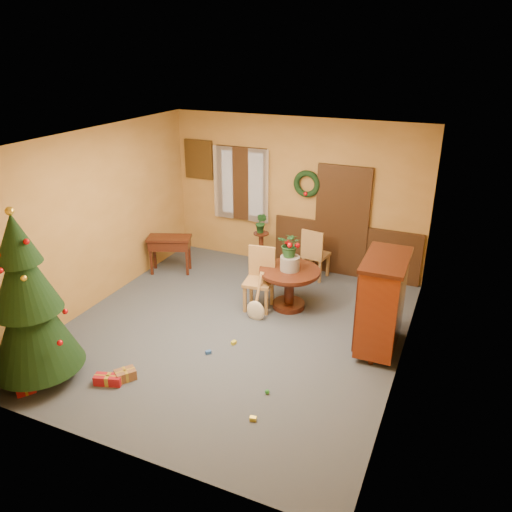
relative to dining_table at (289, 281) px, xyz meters
The scene contains 21 objects.
room_envelope 1.82m from the dining_table, 101.43° to the left, with size 5.50×5.50×5.50m.
dining_table is the anchor object (origin of this frame).
urn 0.32m from the dining_table, 116.57° to the right, with size 0.32×0.32×0.23m, color slate.
centerpiece_plant 0.65m from the dining_table, 116.57° to the right, with size 0.38×0.33×0.42m, color #1E4C23.
chair_near 0.49m from the dining_table, 161.24° to the right, with size 0.51×0.51×1.04m.
chair_far 1.23m from the dining_table, 88.27° to the left, with size 0.49×0.49×0.99m.
guitar 0.70m from the dining_table, 120.78° to the right, with size 0.31×0.15×0.73m, color beige, non-canonical shape.
plant_stand 1.61m from the dining_table, 129.97° to the left, with size 0.29×0.29×0.76m.
stand_plant 1.68m from the dining_table, 129.97° to the left, with size 0.22×0.18×0.41m, color #19471E.
christmas_tree 3.95m from the dining_table, 126.60° to the right, with size 1.15×1.15×2.37m.
writing_desk 2.62m from the dining_table, behind, with size 0.90×0.67×0.72m.
sideboard 1.74m from the dining_table, 21.15° to the right, with size 0.61×1.12×1.42m.
gift_a 3.68m from the dining_table, 136.92° to the right, with size 0.41×0.37×0.18m.
gift_b 4.15m from the dining_table, 123.97° to the right, with size 0.32×0.32×0.23m.
gift_c 3.04m from the dining_table, 115.42° to the right, with size 0.30×0.31×0.14m.
gift_d 3.25m from the dining_table, 116.47° to the right, with size 0.39×0.25×0.13m.
toy_a 1.91m from the dining_table, 108.02° to the right, with size 0.08×0.05×0.05m, color #2550A1.
toy_b 2.35m from the dining_table, 76.51° to the right, with size 0.06×0.06×0.06m, color #227C2C.
toy_c 1.50m from the dining_table, 104.17° to the right, with size 0.08×0.05×0.05m, color yellow.
toy_d 1.71m from the dining_table, 34.31° to the right, with size 0.06×0.06×0.06m, color red.
toy_e 2.85m from the dining_table, 78.28° to the right, with size 0.08×0.05×0.05m, color gold.
Camera 1 is at (3.02, -5.97, 4.08)m, focal length 35.00 mm.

